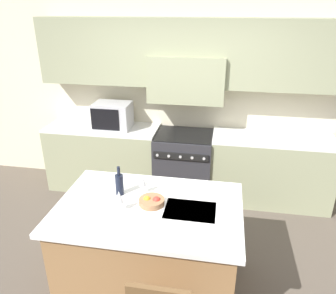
{
  "coord_description": "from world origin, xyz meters",
  "views": [
    {
      "loc": [
        0.5,
        -2.42,
        2.55
      ],
      "look_at": [
        -0.04,
        0.67,
        1.17
      ],
      "focal_mm": 35.0,
      "sensor_mm": 36.0,
      "label": 1
    }
  ],
  "objects_px": {
    "wine_glass_far": "(142,181)",
    "fruit_bowl": "(152,201)",
    "microwave": "(113,116)",
    "range_stove": "(184,164)",
    "wine_glass_near": "(119,197)",
    "wine_bottle": "(119,184)"
  },
  "relations": [
    {
      "from": "fruit_bowl",
      "to": "wine_bottle",
      "type": "bearing_deg",
      "value": 160.61
    },
    {
      "from": "wine_glass_far",
      "to": "microwave",
      "type": "bearing_deg",
      "value": 117.46
    },
    {
      "from": "microwave",
      "to": "wine_glass_near",
      "type": "distance_m",
      "value": 2.02
    },
    {
      "from": "wine_glass_near",
      "to": "wine_bottle",
      "type": "bearing_deg",
      "value": 107.48
    },
    {
      "from": "range_stove",
      "to": "wine_bottle",
      "type": "distance_m",
      "value": 1.76
    },
    {
      "from": "wine_bottle",
      "to": "wine_glass_near",
      "type": "xyz_separation_m",
      "value": [
        0.08,
        -0.26,
        0.02
      ]
    },
    {
      "from": "wine_bottle",
      "to": "wine_glass_far",
      "type": "relative_size",
      "value": 1.47
    },
    {
      "from": "range_stove",
      "to": "fruit_bowl",
      "type": "height_order",
      "value": "fruit_bowl"
    },
    {
      "from": "wine_glass_near",
      "to": "wine_glass_far",
      "type": "xyz_separation_m",
      "value": [
        0.13,
        0.31,
        0.0
      ]
    },
    {
      "from": "microwave",
      "to": "wine_bottle",
      "type": "distance_m",
      "value": 1.75
    },
    {
      "from": "wine_glass_far",
      "to": "wine_glass_near",
      "type": "bearing_deg",
      "value": -112.14
    },
    {
      "from": "wine_bottle",
      "to": "wine_glass_near",
      "type": "height_order",
      "value": "wine_bottle"
    },
    {
      "from": "microwave",
      "to": "wine_glass_near",
      "type": "xyz_separation_m",
      "value": [
        0.7,
        -1.9,
        -0.07
      ]
    },
    {
      "from": "wine_bottle",
      "to": "wine_glass_far",
      "type": "distance_m",
      "value": 0.21
    },
    {
      "from": "wine_glass_near",
      "to": "wine_glass_far",
      "type": "distance_m",
      "value": 0.33
    },
    {
      "from": "microwave",
      "to": "fruit_bowl",
      "type": "relative_size",
      "value": 2.22
    },
    {
      "from": "wine_bottle",
      "to": "wine_glass_near",
      "type": "distance_m",
      "value": 0.27
    },
    {
      "from": "fruit_bowl",
      "to": "wine_glass_near",
      "type": "bearing_deg",
      "value": -150.25
    },
    {
      "from": "microwave",
      "to": "wine_glass_near",
      "type": "bearing_deg",
      "value": -69.76
    },
    {
      "from": "wine_glass_far",
      "to": "fruit_bowl",
      "type": "distance_m",
      "value": 0.23
    },
    {
      "from": "microwave",
      "to": "fruit_bowl",
      "type": "distance_m",
      "value": 2.0
    },
    {
      "from": "range_stove",
      "to": "wine_glass_far",
      "type": "xyz_separation_m",
      "value": [
        -0.19,
        -1.57,
        0.59
      ]
    }
  ]
}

